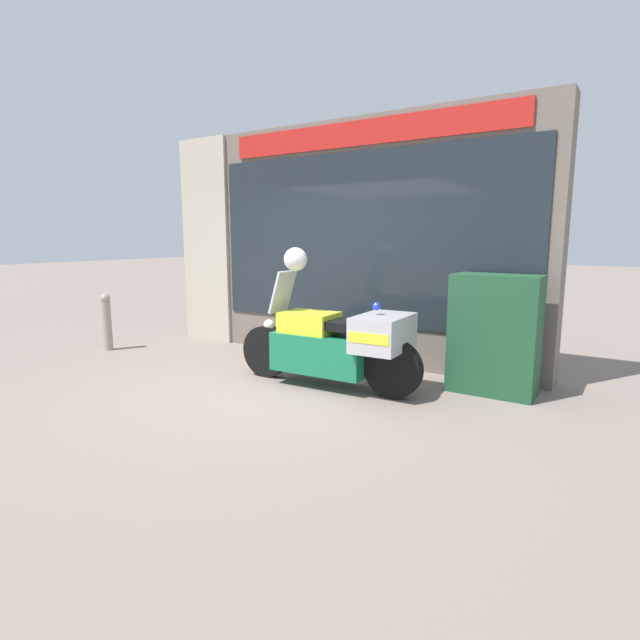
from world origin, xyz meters
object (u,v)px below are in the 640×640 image
at_px(paramedic_motorcycle, 337,343).
at_px(utility_cabinet, 494,335).
at_px(white_helmet, 295,259).
at_px(street_bollard, 107,321).

distance_m(paramedic_motorcycle, utility_cabinet, 1.75).
xyz_separation_m(paramedic_motorcycle, utility_cabinet, (1.55, 0.81, 0.14)).
bearing_deg(white_helmet, utility_cabinet, 21.58).
height_order(paramedic_motorcycle, street_bollard, paramedic_motorcycle).
height_order(white_helmet, street_bollard, white_helmet).
relative_size(paramedic_motorcycle, utility_cabinet, 1.76).
distance_m(paramedic_motorcycle, street_bollard, 4.02).
distance_m(utility_cabinet, street_bollard, 5.66).
bearing_deg(street_bollard, paramedic_motorcycle, 3.29).
xyz_separation_m(paramedic_motorcycle, street_bollard, (-4.01, -0.23, -0.08)).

